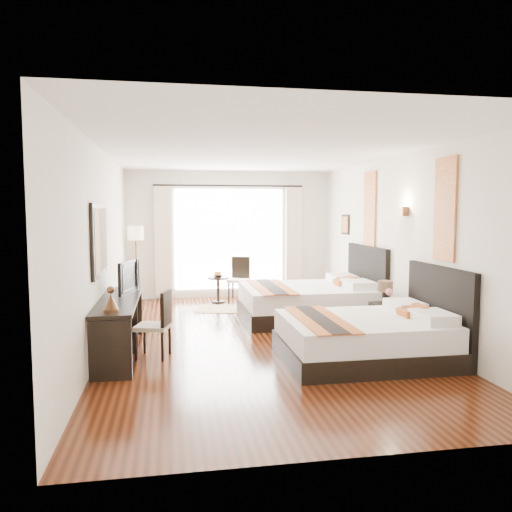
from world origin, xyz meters
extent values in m
cube|color=#331409|center=(0.00, 0.00, -0.01)|extent=(4.50, 7.50, 0.01)
cube|color=white|center=(0.00, 0.00, 2.79)|extent=(4.50, 7.50, 0.02)
cube|color=silver|center=(2.25, 0.00, 1.40)|extent=(0.01, 7.50, 2.80)
cube|color=silver|center=(-2.25, 0.00, 1.40)|extent=(0.01, 7.50, 2.80)
cube|color=silver|center=(0.00, 3.75, 1.40)|extent=(4.50, 0.01, 2.80)
cube|color=silver|center=(0.00, -3.75, 1.40)|extent=(4.50, 0.01, 2.80)
cube|color=white|center=(0.00, 3.73, 1.30)|extent=(2.40, 0.02, 2.20)
cube|color=white|center=(0.00, 3.67, 1.30)|extent=(2.30, 0.02, 2.10)
cube|color=beige|center=(-1.45, 3.63, 1.28)|extent=(0.35, 0.14, 2.35)
cube|color=beige|center=(1.45, 3.63, 1.28)|extent=(0.35, 0.14, 2.35)
cube|color=maroon|center=(2.23, -1.32, 1.95)|extent=(0.03, 0.50, 1.35)
cube|color=maroon|center=(2.23, 1.16, 1.95)|extent=(0.03, 0.50, 1.35)
cube|color=#4B2E1A|center=(2.19, -0.23, 1.92)|extent=(0.10, 0.14, 0.14)
cube|color=black|center=(-2.22, -0.51, 1.55)|extent=(0.04, 1.25, 0.95)
cube|color=white|center=(-2.19, -0.51, 1.55)|extent=(0.01, 1.12, 0.82)
cube|color=black|center=(1.13, -1.32, 0.13)|extent=(2.06, 1.61, 0.25)
cube|color=silver|center=(1.13, -1.32, 0.40)|extent=(2.00, 1.57, 0.30)
cube|color=black|center=(2.20, -1.32, 0.60)|extent=(0.08, 1.61, 1.20)
cube|color=brown|center=(0.55, -1.32, 0.56)|extent=(0.55, 1.67, 0.02)
cube|color=black|center=(1.05, 1.16, 0.14)|extent=(2.22, 1.73, 0.27)
cube|color=silver|center=(1.05, 1.16, 0.43)|extent=(2.16, 1.69, 0.33)
cube|color=black|center=(2.20, 1.16, 0.65)|extent=(0.08, 1.73, 1.30)
cube|color=brown|center=(0.43, 1.16, 0.60)|extent=(0.60, 1.79, 0.02)
cube|color=black|center=(1.98, -0.23, 0.25)|extent=(0.43, 0.53, 0.51)
cylinder|color=black|center=(1.96, -0.16, 0.59)|extent=(0.09, 0.09, 0.19)
cylinder|color=#402F1E|center=(1.96, -0.16, 0.77)|extent=(0.23, 0.23, 0.17)
imported|color=black|center=(1.94, -0.33, 0.57)|extent=(0.15, 0.15, 0.15)
cube|color=black|center=(-1.99, -0.51, 0.38)|extent=(0.50, 2.20, 0.76)
imported|color=black|center=(-1.97, 0.04, 0.99)|extent=(0.30, 0.80, 0.46)
cube|color=beige|center=(-1.54, -0.74, 0.41)|extent=(0.51, 0.51, 0.06)
cube|color=black|center=(-1.37, -0.78, 0.66)|extent=(0.15, 0.38, 0.46)
cylinder|color=black|center=(-2.00, 3.27, 0.02)|extent=(0.24, 0.24, 0.03)
cylinder|color=#4B2E1A|center=(-2.00, 3.27, 0.71)|extent=(0.03, 0.03, 1.37)
cylinder|color=beige|center=(-2.00, 3.27, 1.47)|extent=(0.32, 0.32, 0.28)
cylinder|color=black|center=(-0.31, 3.10, 0.27)|extent=(0.47, 0.47, 0.54)
imported|color=#4C2C1B|center=(-0.32, 3.10, 0.56)|extent=(0.25, 0.25, 0.05)
cube|color=beige|center=(0.16, 3.27, 0.43)|extent=(0.56, 0.56, 0.06)
cube|color=black|center=(0.22, 3.45, 0.69)|extent=(0.39, 0.19, 0.48)
cube|color=tan|center=(-0.21, 2.30, 0.01)|extent=(1.33, 1.04, 0.01)
camera|label=1|loc=(-1.30, -7.31, 1.93)|focal=35.00mm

